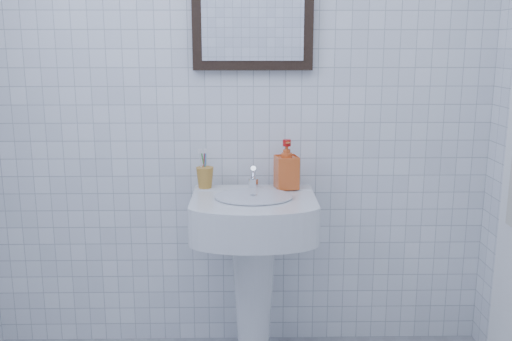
{
  "coord_description": "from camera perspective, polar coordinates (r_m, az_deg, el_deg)",
  "views": [
    {
      "loc": [
        0.04,
        -1.24,
        1.34
      ],
      "look_at": [
        0.07,
        0.86,
        0.88
      ],
      "focal_mm": 40.0,
      "sensor_mm": 36.0,
      "label": 1
    }
  ],
  "objects": [
    {
      "name": "soap_dispenser",
      "position": [
        2.38,
        3.08,
        0.61
      ],
      "size": [
        0.11,
        0.11,
        0.2
      ],
      "primitive_type": "imported",
      "rotation": [
        0.0,
        0.0,
        0.19
      ],
      "color": "red",
      "rests_on": "washbasin"
    },
    {
      "name": "toothbrush_cup",
      "position": [
        2.4,
        -5.13,
        -0.7
      ],
      "size": [
        0.09,
        0.09,
        0.09
      ],
      "primitive_type": null,
      "rotation": [
        0.0,
        0.0,
        0.35
      ],
      "color": "#BD8531",
      "rests_on": "washbasin"
    },
    {
      "name": "washbasin",
      "position": [
        2.38,
        -0.25,
        -8.07
      ],
      "size": [
        0.49,
        0.36,
        0.76
      ],
      "color": "white",
      "rests_on": "ground"
    },
    {
      "name": "faucet",
      "position": [
        2.38,
        -0.28,
        -0.85
      ],
      "size": [
        0.04,
        0.09,
        0.11
      ],
      "color": "silver",
      "rests_on": "washbasin"
    },
    {
      "name": "wall_back",
      "position": [
        2.44,
        -1.91,
        10.24
      ],
      "size": [
        2.2,
        0.02,
        2.5
      ],
      "primitive_type": "cube",
      "color": "white",
      "rests_on": "ground"
    }
  ]
}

